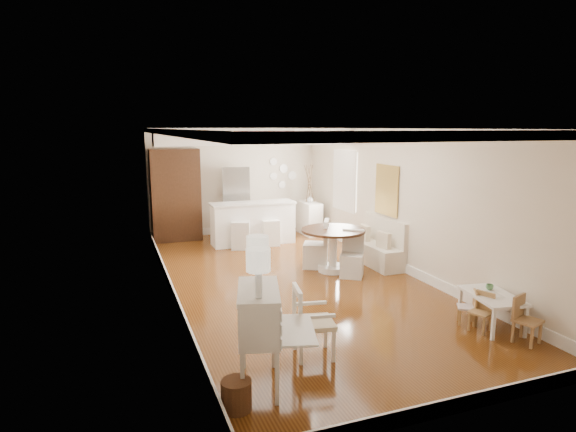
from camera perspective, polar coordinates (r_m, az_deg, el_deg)
room at (r=8.95m, az=0.32°, el=5.07°), size 9.00×9.04×2.82m
secretary_bureau at (r=5.43m, az=-3.47°, el=-14.19°), size 1.09×1.11×1.13m
gustavian_armchair at (r=6.12m, az=3.08°, el=-12.37°), size 0.61×0.61×0.90m
wicker_basket at (r=5.22m, az=-6.14°, el=-20.35°), size 0.41×0.41×0.31m
kids_table at (r=7.61m, az=22.95°, el=-10.26°), size 0.74×1.05×0.48m
kids_chair_a at (r=7.37m, az=21.88°, el=-10.51°), size 0.35×0.35×0.56m
kids_chair_b at (r=7.57m, az=20.43°, el=-10.03°), size 0.35×0.35×0.52m
kids_chair_c at (r=7.22m, az=26.54°, el=-10.98°), size 0.39×0.39×0.64m
banquette at (r=10.19m, az=10.29°, el=-2.93°), size 0.52×1.60×0.98m
dining_table at (r=9.56m, az=5.34°, el=-4.07°), size 1.30×1.30×0.86m
slip_chair_near at (r=9.27m, az=7.60°, el=-4.51°), size 0.59×0.60×0.88m
slip_chair_far at (r=9.81m, az=3.33°, el=-3.28°), size 0.65×0.64×0.99m
breakfast_counter at (r=11.79m, az=-4.17°, el=-0.84°), size 2.05×0.65×1.03m
bar_stool_left at (r=11.34m, az=-5.64°, el=-1.30°), size 0.53×0.53×1.04m
bar_stool_right at (r=11.63m, az=-2.13°, el=-1.07°), size 0.43×0.43×0.99m
pantry_cabinet at (r=12.40m, az=-13.20°, el=2.45°), size 1.20×0.60×2.30m
fridge at (r=12.78m, az=-4.65°, el=1.79°), size 0.75×0.65×1.80m
sideboard at (r=12.86m, az=2.52°, el=-0.25°), size 0.41×0.91×0.86m
pencil_cup at (r=7.70m, az=22.78°, el=-7.78°), size 0.13×0.13×0.08m
branch_vase at (r=12.78m, az=2.62°, el=2.04°), size 0.20×0.20×0.17m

